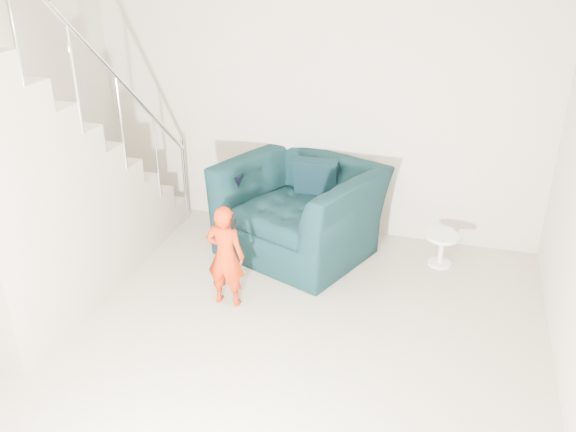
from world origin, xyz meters
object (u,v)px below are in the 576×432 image
object	(u,v)px
side_table	(442,245)
staircase	(36,207)
armchair	(300,210)
toddler	(225,256)

from	to	relation	value
side_table	staircase	distance (m)	3.94
armchair	side_table	world-z (taller)	armchair
staircase	toddler	bearing A→B (deg)	13.44
toddler	side_table	distance (m)	2.28
armchair	toddler	distance (m)	1.23
toddler	staircase	size ratio (longest dim) A/B	0.27
side_table	staircase	xyz separation A→B (m)	(-3.50, -1.68, 0.71)
staircase	armchair	bearing A→B (deg)	37.90
toddler	side_table	size ratio (longest dim) A/B	2.86
toddler	side_table	world-z (taller)	toddler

